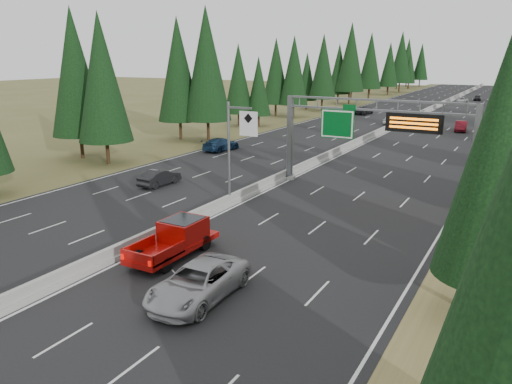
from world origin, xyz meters
TOP-DOWN VIEW (x-y plane):
  - road at (0.00, 80.00)m, footprint 32.00×260.00m
  - shoulder_left at (-17.80, 80.00)m, footprint 3.60×260.00m
  - median_barrier at (0.00, 80.00)m, footprint 0.70×260.00m
  - sign_gantry at (8.92, 34.88)m, footprint 16.75×0.98m
  - hov_sign_pole at (0.58, 24.97)m, footprint 2.80×0.50m
  - tree_row_left at (-21.72, 66.34)m, footprint 12.24×242.54m
  - silver_minivan at (6.96, 11.16)m, footprint 2.98×6.18m
  - red_pickup at (2.69, 15.16)m, footprint 2.23×6.24m
  - car_ahead_green at (5.37, 72.88)m, footprint 1.81×4.44m
  - car_ahead_dkred at (10.03, 75.76)m, footprint 2.10×4.88m
  - car_ahead_dkgrey at (14.42, 84.04)m, footprint 2.24×5.12m
  - car_ahead_white at (3.56, 126.45)m, footprint 2.37×4.76m
  - car_ahead_far at (5.94, 135.58)m, footprint 2.06×4.37m
  - car_onc_near at (-8.83, 27.20)m, footprint 1.64×4.42m
  - car_onc_blue at (-13.35, 44.15)m, footprint 2.74×5.60m
  - car_onc_white at (-1.50, 78.71)m, footprint 1.91×4.71m
  - car_onc_far at (-10.15, 90.86)m, footprint 2.89×5.67m

SIDE VIEW (x-z plane):
  - shoulder_left at x=-17.80m, z-range 0.00..0.06m
  - road at x=0.00m, z-range 0.00..0.08m
  - median_barrier at x=0.00m, z-range -0.01..0.84m
  - car_ahead_white at x=3.56m, z-range 0.08..1.38m
  - car_ahead_far at x=5.94m, z-range 0.08..1.53m
  - car_onc_near at x=-8.83m, z-range 0.08..1.53m
  - car_ahead_dkgrey at x=14.42m, z-range 0.08..1.55m
  - car_ahead_green at x=5.37m, z-range 0.08..1.59m
  - car_onc_far at x=-10.15m, z-range 0.08..1.62m
  - car_ahead_dkred at x=10.03m, z-range 0.08..1.64m
  - car_onc_blue at x=-13.35m, z-range 0.08..1.65m
  - car_onc_white at x=-1.50m, z-range 0.08..1.68m
  - silver_minivan at x=6.96m, z-range 0.08..1.78m
  - red_pickup at x=2.69m, z-range 0.19..2.22m
  - hov_sign_pole at x=0.58m, z-range 0.72..8.72m
  - sign_gantry at x=8.92m, z-range 1.37..9.17m
  - tree_row_left at x=-21.72m, z-range -0.02..18.92m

